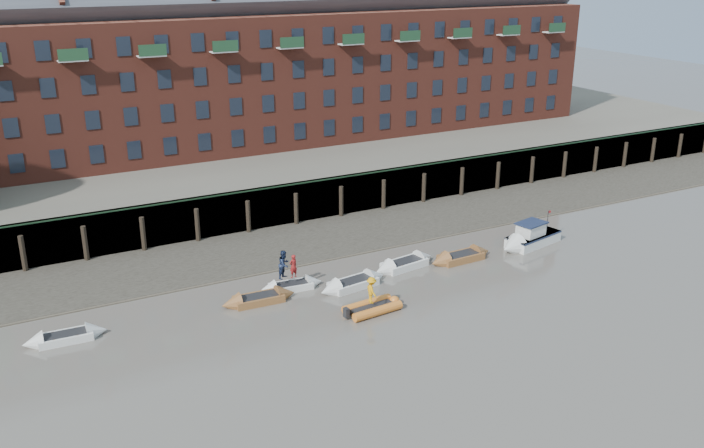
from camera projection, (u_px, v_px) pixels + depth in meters
ground at (426, 352)px, 40.20m from camera, size 220.00×220.00×0.00m
foreshore at (292, 244)px, 55.16m from camera, size 110.00×8.00×0.50m
mud_band at (312, 260)px, 52.33m from camera, size 110.00×1.60×0.10m
river_wall at (269, 207)px, 58.25m from camera, size 110.00×1.23×3.30m
bank_terrace at (215, 166)px, 69.56m from camera, size 110.00×28.00×3.20m
apartment_terrace at (203, 42)px, 66.57m from camera, size 80.60×15.56×20.98m
rowboat_0 at (65, 337)px, 41.26m from camera, size 4.53×1.50×1.30m
rowboat_2 at (259, 299)px, 45.80m from camera, size 4.76×1.58×1.36m
rowboat_3 at (291, 286)px, 47.65m from camera, size 4.31×1.59×1.22m
rowboat_4 at (353, 284)px, 47.93m from camera, size 5.11×2.10×1.44m
rowboat_5 at (404, 264)px, 50.94m from camera, size 5.17×2.19×1.45m
rowboat_6 at (461, 257)px, 52.13m from camera, size 5.02×1.59×1.44m
rib_tender at (374, 307)px, 44.71m from camera, size 3.70×2.00×0.63m
motor_launch at (525, 240)px, 54.38m from camera, size 5.83×2.97×2.30m
person_rower_a at (293, 266)px, 47.20m from camera, size 0.64×0.49×1.56m
person_rower_b at (284, 264)px, 47.06m from camera, size 1.15×1.11×1.87m
person_rib_crew at (372, 290)px, 44.26m from camera, size 0.70×1.11×1.64m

